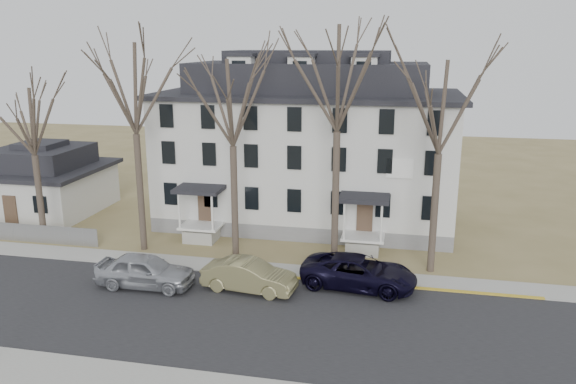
% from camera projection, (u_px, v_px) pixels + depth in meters
% --- Properties ---
extents(ground, '(120.00, 120.00, 0.00)m').
position_uv_depth(ground, '(282.00, 347.00, 23.86)').
color(ground, olive).
rests_on(ground, ground).
extents(main_road, '(120.00, 10.00, 0.04)m').
position_uv_depth(main_road, '(291.00, 325.00, 25.75)').
color(main_road, '#27272A').
rests_on(main_road, ground).
extents(far_sidewalk, '(120.00, 2.00, 0.08)m').
position_uv_depth(far_sidewalk, '(312.00, 274.00, 31.43)').
color(far_sidewalk, '#A09F97').
rests_on(far_sidewalk, ground).
extents(yellow_curb, '(14.00, 0.25, 0.06)m').
position_uv_depth(yellow_curb, '(403.00, 288.00, 29.61)').
color(yellow_curb, gold).
rests_on(yellow_curb, ground).
extents(boarding_house, '(20.80, 12.36, 12.05)m').
position_uv_depth(boarding_house, '(308.00, 147.00, 39.87)').
color(boarding_house, slate).
rests_on(boarding_house, ground).
extents(small_house, '(8.70, 8.70, 5.00)m').
position_uv_depth(small_house, '(44.00, 183.00, 42.71)').
color(small_house, silver).
rests_on(small_house, ground).
extents(fence, '(14.00, 0.06, 1.20)m').
position_uv_depth(fence, '(1.00, 240.00, 36.94)').
color(fence, gray).
rests_on(fence, ground).
extents(tree_far_left, '(8.40, 8.40, 13.72)m').
position_uv_depth(tree_far_left, '(133.00, 82.00, 32.63)').
color(tree_far_left, '#473B31').
rests_on(tree_far_left, ground).
extents(tree_mid_left, '(7.80, 7.80, 12.74)m').
position_uv_depth(tree_mid_left, '(232.00, 97.00, 31.65)').
color(tree_mid_left, '#473B31').
rests_on(tree_mid_left, ground).
extents(tree_center, '(9.00, 9.00, 14.70)m').
position_uv_depth(tree_center, '(338.00, 71.00, 30.10)').
color(tree_center, '#473B31').
rests_on(tree_center, ground).
extents(tree_mid_right, '(7.80, 7.80, 12.74)m').
position_uv_depth(tree_mid_right, '(442.00, 101.00, 29.41)').
color(tree_mid_right, '#473B31').
rests_on(tree_mid_right, ground).
extents(tree_bungalow, '(6.60, 6.60, 10.78)m').
position_uv_depth(tree_bungalow, '(30.00, 117.00, 34.56)').
color(tree_bungalow, '#473B31').
rests_on(tree_bungalow, ground).
extents(car_silver, '(5.25, 2.17, 1.78)m').
position_uv_depth(car_silver, '(145.00, 271.00, 29.54)').
color(car_silver, '#A0A3AA').
rests_on(car_silver, ground).
extents(car_tan, '(5.08, 2.28, 1.62)m').
position_uv_depth(car_tan, '(249.00, 276.00, 29.09)').
color(car_tan, olive).
rests_on(car_tan, ground).
extents(car_navy, '(6.32, 3.45, 1.68)m').
position_uv_depth(car_navy, '(359.00, 273.00, 29.48)').
color(car_navy, black).
rests_on(car_navy, ground).
extents(bicycle_left, '(2.02, 1.35, 1.00)m').
position_uv_depth(bicycle_left, '(196.00, 232.00, 36.99)').
color(bicycle_left, black).
rests_on(bicycle_left, ground).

